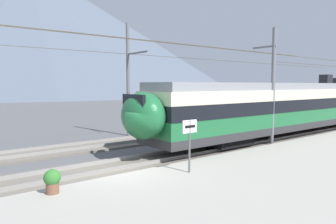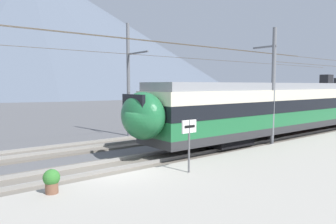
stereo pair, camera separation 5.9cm
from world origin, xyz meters
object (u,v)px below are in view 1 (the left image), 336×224
catenary_mast_mid (271,84)px  platform_sign (190,134)px  catenary_mast_far_side (129,78)px  train_near_platform (295,105)px  train_far_track (316,98)px  potted_plant_platform_edge (52,180)px

catenary_mast_mid → platform_sign: (-8.45, -2.07, -1.95)m
catenary_mast_far_side → platform_sign: (-3.74, -10.63, -2.42)m
train_near_platform → catenary_mast_far_side: (-9.53, 7.33, 2.02)m
catenary_mast_mid → train_far_track: bearing=19.3°
catenary_mast_far_side → train_far_track: bearing=-5.5°
train_near_platform → catenary_mast_mid: 5.22m
train_near_platform → catenary_mast_far_side: bearing=142.4°
catenary_mast_mid → potted_plant_platform_edge: catenary_mast_mid is taller
potted_plant_platform_edge → train_far_track: bearing=13.4°
train_far_track → train_near_platform: bearing=-159.1°
train_far_track → catenary_mast_mid: catenary_mast_mid is taller
platform_sign → catenary_mast_mid: bearing=13.8°
platform_sign → potted_plant_platform_edge: size_ratio=2.68×
catenary_mast_mid → catenary_mast_far_side: bearing=118.8°
train_near_platform → potted_plant_platform_edge: size_ratio=36.36×
train_near_platform → train_far_track: same height
train_far_track → platform_sign: train_far_track is taller
catenary_mast_mid → potted_plant_platform_edge: bearing=-175.0°
train_near_platform → potted_plant_platform_edge: train_near_platform is taller
catenary_mast_mid → catenary_mast_far_side: (-4.70, 8.57, 0.47)m
train_far_track → catenary_mast_mid: size_ratio=0.64×
train_near_platform → catenary_mast_mid: (-4.83, -1.24, 1.54)m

